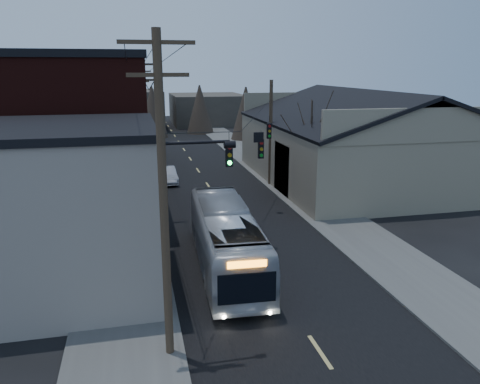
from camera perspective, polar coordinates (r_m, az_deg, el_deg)
The scene contains 13 objects.
road_surface at distance 42.51m, azimuth -4.77°, elevation 2.09°, with size 9.00×110.00×0.02m, color black.
sidewalk_left at distance 42.11m, azimuth -13.56°, elevation 1.66°, with size 4.00×110.00×0.12m, color #474744.
sidewalk_right at distance 43.86m, azimuth 3.67°, elevation 2.57°, with size 4.00×110.00×0.12m, color #474744.
building_clapboard at distance 21.15m, azimuth -21.10°, elevation -2.32°, with size 8.00×8.00×7.00m, color gray.
building_brick at distance 31.64m, azimuth -20.54°, elevation 5.97°, with size 10.00×12.00×10.00m, color black.
building_left_far at distance 47.57m, azimuth -17.42°, elevation 7.10°, with size 9.00×14.00×7.00m, color #37322C.
warehouse at distance 41.21m, azimuth 14.47°, elevation 5.07°, with size 16.16×20.60×7.73m.
building_far_left at distance 76.32m, azimuth -13.23°, elevation 9.70°, with size 10.00×12.00×6.00m, color #37322C.
building_far_right at distance 82.35m, azimuth -4.00°, elevation 10.05°, with size 12.00×14.00×5.00m, color #37322C.
bare_tree at distance 33.90m, azimuth 8.58°, elevation 4.88°, with size 0.40×0.40×7.20m, color black.
utility_lines at distance 35.58m, azimuth -8.57°, elevation 7.56°, with size 11.24×45.28×10.50m.
bus at distance 22.39m, azimuth -1.71°, elevation -5.74°, with size 2.53×10.82×3.01m, color #A4A9B0.
parked_car at distance 39.81m, azimuth -8.87°, elevation 2.03°, with size 1.39×3.99×1.31m, color #A7A9AF.
Camera 1 is at (-5.80, -11.05, 9.39)m, focal length 35.00 mm.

